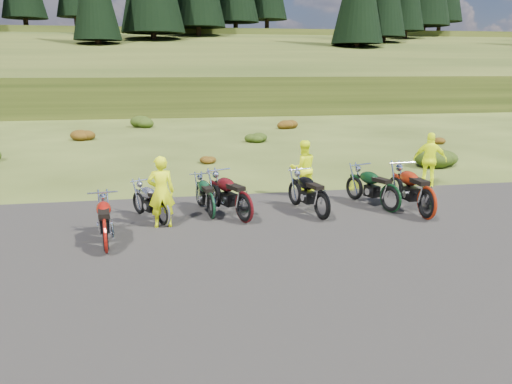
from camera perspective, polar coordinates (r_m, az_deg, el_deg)
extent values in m
plane|color=#354216|center=(11.03, 0.20, -5.52)|extent=(300.00, 300.00, 0.00)
cube|color=black|center=(9.21, 2.46, -9.64)|extent=(20.00, 12.00, 0.04)
cube|color=#273612|center=(120.29, -9.45, 12.18)|extent=(300.00, 90.00, 9.17)
cylinder|color=black|center=(81.70, -24.79, 16.94)|extent=(0.70, 0.70, 2.20)
cylinder|color=black|center=(86.48, -19.81, 17.69)|extent=(0.70, 0.70, 2.20)
cylinder|color=black|center=(60.67, -17.52, 15.37)|extent=(0.70, 0.70, 2.20)
cylinder|color=black|center=(66.31, -11.59, 16.60)|extent=(0.70, 0.70, 2.20)
cylinder|color=black|center=(72.52, -6.57, 17.50)|extent=(0.70, 0.70, 2.20)
cylinder|color=black|center=(79.17, -2.33, 18.15)|extent=(0.70, 0.70, 2.20)
cylinder|color=black|center=(86.14, 1.25, 18.50)|extent=(0.70, 0.70, 2.20)
cylinder|color=black|center=(63.51, 11.39, 15.47)|extent=(0.70, 0.70, 2.20)
cylinder|color=black|center=(71.38, 14.30, 16.10)|extent=(0.70, 0.70, 2.20)
cylinder|color=black|center=(79.41, 16.64, 16.58)|extent=(0.70, 0.70, 2.20)
cylinder|color=black|center=(87.53, 18.56, 16.95)|extent=(0.70, 0.70, 2.20)
cylinder|color=black|center=(95.73, 20.15, 17.24)|extent=(0.70, 0.70, 2.20)
ellipsoid|color=#672F0C|center=(27.37, -19.29, 6.36)|extent=(1.30, 1.30, 0.77)
ellipsoid|color=#20370D|center=(32.32, -12.75, 8.02)|extent=(1.56, 1.56, 0.92)
ellipsoid|color=#672F0C|center=(19.78, -5.74, 3.92)|extent=(0.77, 0.77, 0.45)
ellipsoid|color=#20370D|center=(25.33, -0.12, 6.41)|extent=(1.03, 1.03, 0.61)
ellipsoid|color=#672F0C|center=(31.07, 3.49, 7.96)|extent=(1.30, 1.30, 0.77)
ellipsoid|color=#20370D|center=(20.34, 20.06, 4.08)|extent=(1.56, 1.56, 0.92)
ellipsoid|color=#672F0C|center=(26.35, 19.80, 5.71)|extent=(0.77, 0.77, 0.45)
imported|color=#EBFF0D|center=(11.83, -10.78, -0.12)|extent=(0.65, 0.45, 1.70)
imported|color=#EBFF0D|center=(14.55, 5.39, 2.60)|extent=(0.84, 0.67, 1.64)
imported|color=#EBFF0D|center=(16.52, 19.25, 3.39)|extent=(1.08, 0.82, 1.71)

